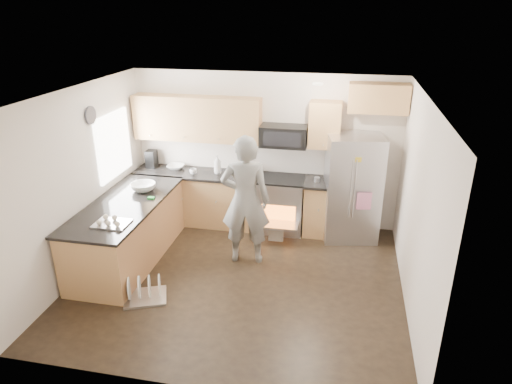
% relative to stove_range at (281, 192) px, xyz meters
% --- Properties ---
extents(ground, '(4.50, 4.50, 0.00)m').
position_rel_stove_range_xyz_m(ground, '(-0.35, -1.69, -0.68)').
color(ground, black).
rests_on(ground, ground).
extents(room_shell, '(4.54, 4.04, 2.62)m').
position_rel_stove_range_xyz_m(room_shell, '(-0.39, -1.68, 1.00)').
color(room_shell, silver).
rests_on(room_shell, ground).
extents(back_cabinet_run, '(4.45, 0.64, 2.50)m').
position_rel_stove_range_xyz_m(back_cabinet_run, '(-0.93, 0.06, 0.29)').
color(back_cabinet_run, '#AC7044').
rests_on(back_cabinet_run, ground).
extents(peninsula, '(0.96, 2.36, 1.04)m').
position_rel_stove_range_xyz_m(peninsula, '(-2.10, -1.44, -0.21)').
color(peninsula, '#AC7044').
rests_on(peninsula, ground).
extents(stove_range, '(0.76, 0.97, 1.79)m').
position_rel_stove_range_xyz_m(stove_range, '(0.00, 0.00, 0.00)').
color(stove_range, '#B7B7BC').
rests_on(stove_range, ground).
extents(refrigerator, '(0.95, 0.80, 1.73)m').
position_rel_stove_range_xyz_m(refrigerator, '(1.15, -0.07, 0.19)').
color(refrigerator, '#B7B7BC').
rests_on(refrigerator, ground).
extents(person, '(0.77, 0.56, 1.95)m').
position_rel_stove_range_xyz_m(person, '(-0.37, -1.13, 0.30)').
color(person, gray).
rests_on(person, ground).
extents(dish_rack, '(0.66, 0.60, 0.33)m').
position_rel_stove_range_xyz_m(dish_rack, '(-1.45, -2.37, -0.59)').
color(dish_rack, '#B7B7BC').
rests_on(dish_rack, ground).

